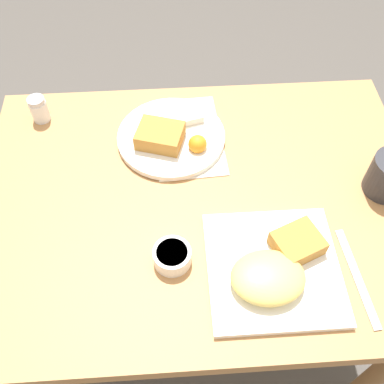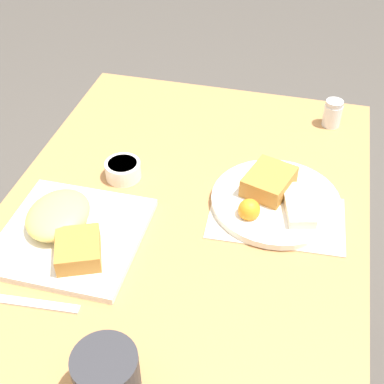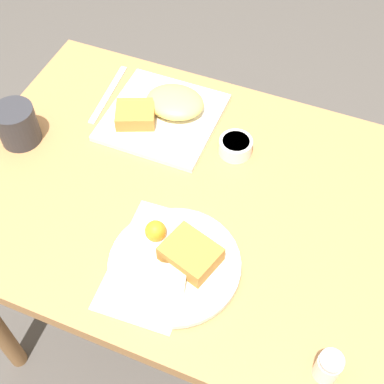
# 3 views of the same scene
# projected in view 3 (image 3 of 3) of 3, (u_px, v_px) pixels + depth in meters

# --- Properties ---
(ground_plane) EXTENTS (8.00, 8.00, 0.00)m
(ground_plane) POSITION_uv_depth(u_px,v_px,m) (185.00, 323.00, 1.75)
(ground_plane) COLOR #4C4742
(dining_table) EXTENTS (0.99, 0.73, 0.72)m
(dining_table) POSITION_uv_depth(u_px,v_px,m) (182.00, 215.00, 1.25)
(dining_table) COLOR #B27A47
(dining_table) RESTS_ON ground_plane
(menu_card) EXTENTS (0.18, 0.28, 0.00)m
(menu_card) POSITION_uv_depth(u_px,v_px,m) (154.00, 263.00, 1.06)
(menu_card) COLOR beige
(menu_card) RESTS_ON dining_table
(plate_square_near) EXTENTS (0.26, 0.26, 0.06)m
(plate_square_near) POSITION_uv_depth(u_px,v_px,m) (164.00, 111.00, 1.29)
(plate_square_near) COLOR white
(plate_square_near) RESTS_ON dining_table
(plate_oval_far) EXTENTS (0.26, 0.26, 0.05)m
(plate_oval_far) POSITION_uv_depth(u_px,v_px,m) (176.00, 261.00, 1.05)
(plate_oval_far) COLOR white
(plate_oval_far) RESTS_ON menu_card
(sauce_ramekin) EXTENTS (0.08, 0.08, 0.04)m
(sauce_ramekin) POSITION_uv_depth(u_px,v_px,m) (236.00, 146.00, 1.22)
(sauce_ramekin) COLOR white
(sauce_ramekin) RESTS_ON dining_table
(salt_shaker) EXTENTS (0.04, 0.04, 0.07)m
(salt_shaker) POSITION_uv_depth(u_px,v_px,m) (328.00, 367.00, 0.91)
(salt_shaker) COLOR white
(salt_shaker) RESTS_ON dining_table
(butter_knife) EXTENTS (0.03, 0.22, 0.00)m
(butter_knife) POSITION_uv_depth(u_px,v_px,m) (108.00, 94.00, 1.35)
(butter_knife) COLOR silver
(butter_knife) RESTS_ON dining_table
(coffee_mug) EXTENTS (0.09, 0.09, 0.09)m
(coffee_mug) POSITION_uv_depth(u_px,v_px,m) (18.00, 124.00, 1.23)
(coffee_mug) COLOR #2D2D33
(coffee_mug) RESTS_ON dining_table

